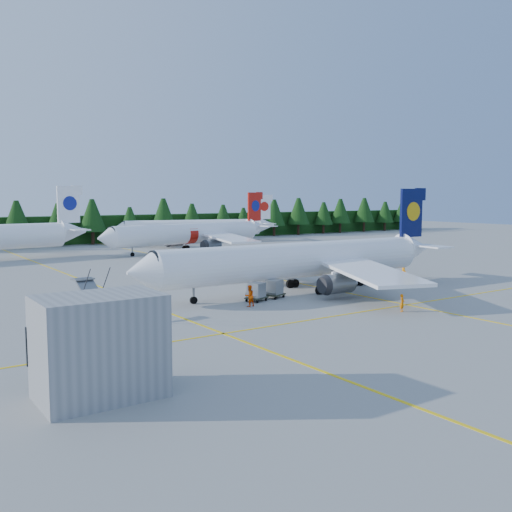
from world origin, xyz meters
TOP-DOWN VIEW (x-y plane):
  - ground at (0.00, 0.00)m, footprint 320.00×320.00m
  - taxi_stripe_a at (-14.00, 20.00)m, footprint 0.25×120.00m
  - taxi_stripe_b at (6.00, 20.00)m, footprint 0.25×120.00m
  - taxi_stripe_cross at (0.00, -6.00)m, footprint 80.00×0.25m
  - treeline_hedge at (0.00, 82.00)m, footprint 220.00×4.00m
  - terminal_building at (-26.00, -14.00)m, footprint 6.00×4.00m
  - airliner_navy at (1.38, 5.54)m, footprint 37.91×31.20m
  - airliner_red at (13.02, 52.10)m, footprint 37.38×30.47m
  - airliner_far_right at (24.08, 71.53)m, footprint 35.34×11.52m
  - airstairs at (-20.46, 1.41)m, footprint 4.09×5.55m
  - service_truck at (10.73, 5.96)m, footprint 6.38×2.75m
  - uld_pair at (-3.31, 3.71)m, footprint 4.89×2.64m
  - crew_a at (3.18, -7.89)m, footprint 0.67×0.57m
  - crew_b at (-6.59, 1.64)m, footprint 1.01×0.82m
  - crew_c at (19.45, 6.08)m, footprint 0.92×1.00m

SIDE VIEW (x-z plane):
  - ground at x=0.00m, z-range 0.00..0.00m
  - taxi_stripe_a at x=-14.00m, z-range 0.00..0.01m
  - taxi_stripe_b at x=6.00m, z-range 0.00..0.01m
  - taxi_stripe_cross at x=0.00m, z-range 0.00..0.01m
  - airstairs at x=-20.46m, z-range -0.98..2.49m
  - crew_a at x=3.18m, z-range 0.00..1.55m
  - crew_b at x=-6.59m, z-range 0.00..1.98m
  - crew_c at x=19.45m, z-range 0.00..2.01m
  - uld_pair at x=-3.31m, z-range 0.26..1.78m
  - service_truck at x=10.73m, z-range -0.01..2.98m
  - terminal_building at x=-26.00m, z-range 0.00..5.20m
  - treeline_hedge at x=0.00m, z-range 0.00..6.00m
  - airliner_far_right at x=24.08m, z-range -1.95..8.51m
  - airliner_red at x=13.02m, z-range -2.19..8.79m
  - airliner_navy at x=1.38m, z-range -2.20..8.83m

